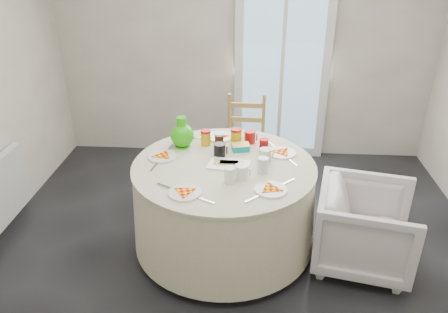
# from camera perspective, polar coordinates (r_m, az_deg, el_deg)

# --- Properties ---
(floor) EXTENTS (4.00, 4.00, 0.00)m
(floor) POSITION_cam_1_polar(r_m,az_deg,el_deg) (3.45, 1.44, -13.96)
(floor) COLOR black
(floor) RESTS_ON ground
(wall_back) EXTENTS (4.00, 0.02, 2.60)m
(wall_back) POSITION_cam_1_polar(r_m,az_deg,el_deg) (4.71, 2.73, 15.11)
(wall_back) COLOR #BCB5A3
(wall_back) RESTS_ON floor
(glass_door) EXTENTS (1.00, 0.08, 2.10)m
(glass_door) POSITION_cam_1_polar(r_m,az_deg,el_deg) (4.73, 7.61, 11.84)
(glass_door) COLOR silver
(glass_door) RESTS_ON floor
(table) EXTENTS (1.41, 1.41, 0.71)m
(table) POSITION_cam_1_polar(r_m,az_deg,el_deg) (3.43, 0.00, -6.34)
(table) COLOR beige
(table) RESTS_ON floor
(wooden_chair) EXTENTS (0.41, 0.39, 0.89)m
(wooden_chair) POSITION_cam_1_polar(r_m,az_deg,el_deg) (4.30, 2.76, 2.29)
(wooden_chair) COLOR #9B7645
(wooden_chair) RESTS_ON floor
(armchair) EXTENTS (0.77, 0.80, 0.70)m
(armchair) POSITION_cam_1_polar(r_m,az_deg,el_deg) (3.41, 18.11, -7.87)
(armchair) COLOR silver
(armchair) RESTS_ON floor
(place_settings) EXTENTS (1.28, 1.28, 0.02)m
(place_settings) POSITION_cam_1_polar(r_m,az_deg,el_deg) (3.24, 0.00, -0.47)
(place_settings) COLOR silver
(place_settings) RESTS_ON table
(jar_cluster) EXTENTS (0.59, 0.41, 0.16)m
(jar_cluster) POSITION_cam_1_polar(r_m,az_deg,el_deg) (3.46, 1.17, 2.35)
(jar_cluster) COLOR #97641A
(jar_cluster) RESTS_ON table
(butter_tub) EXTENTS (0.16, 0.13, 0.05)m
(butter_tub) POSITION_cam_1_polar(r_m,az_deg,el_deg) (3.45, 2.20, 1.60)
(butter_tub) COLOR #038C95
(butter_tub) RESTS_ON table
(green_pitcher) EXTENTS (0.20, 0.20, 0.25)m
(green_pitcher) POSITION_cam_1_polar(r_m,az_deg,el_deg) (3.50, -5.51, 3.39)
(green_pitcher) COLOR #29B90E
(green_pitcher) RESTS_ON table
(cheese_platter) EXTENTS (0.33, 0.25, 0.04)m
(cheese_platter) POSITION_cam_1_polar(r_m,az_deg,el_deg) (3.22, 0.64, -0.58)
(cheese_platter) COLOR white
(cheese_platter) RESTS_ON table
(mugs_glasses) EXTENTS (0.73, 0.73, 0.12)m
(mugs_glasses) POSITION_cam_1_polar(r_m,az_deg,el_deg) (3.23, 2.43, 0.26)
(mugs_glasses) COLOR gray
(mugs_glasses) RESTS_ON table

